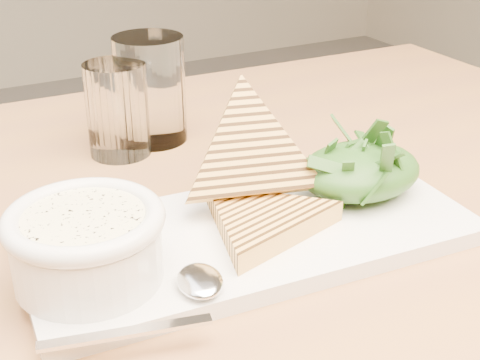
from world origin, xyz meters
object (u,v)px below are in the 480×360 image
platter (251,235)px  soup_bowl (88,253)px  glass_near (118,110)px  table_top (145,269)px  glass_far (150,89)px

platter → soup_bowl: 0.14m
glass_near → soup_bowl: bearing=-113.7°
platter → soup_bowl: soup_bowl is taller
table_top → glass_near: (0.05, 0.20, 0.07)m
table_top → platter: platter is taller
table_top → platter: size_ratio=3.39×
table_top → platter: 0.09m
platter → glass_far: (0.01, 0.25, 0.05)m
table_top → platter: bearing=-22.1°
platter → glass_near: glass_near is taller
glass_near → table_top: bearing=-104.0°
platter → soup_bowl: size_ratio=3.45×
glass_near → glass_far: (0.05, 0.02, 0.01)m
platter → glass_far: glass_far is taller
soup_bowl → glass_far: (0.15, 0.26, 0.02)m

